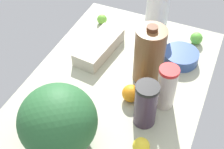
# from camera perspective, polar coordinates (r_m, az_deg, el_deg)

# --- Properties ---
(countertop) EXTENTS (1.20, 0.76, 0.03)m
(countertop) POSITION_cam_1_polar(r_m,az_deg,el_deg) (1.36, 0.00, -3.43)
(countertop) COLOR #A3A68D
(countertop) RESTS_ON ground
(watermelon) EXTENTS (0.28, 0.28, 0.26)m
(watermelon) POSITION_cam_1_polar(r_m,az_deg,el_deg) (1.11, -9.88, -8.38)
(watermelon) COLOR #285F31
(watermelon) RESTS_ON countertop
(tumbler_cup) EXTENTS (0.08, 0.08, 0.20)m
(tumbler_cup) POSITION_cam_1_polar(r_m,az_deg,el_deg) (1.25, 9.93, -2.32)
(tumbler_cup) COLOR beige
(tumbler_cup) RESTS_ON countertop
(mixing_bowl) EXTENTS (0.17, 0.17, 0.05)m
(mixing_bowl) POSITION_cam_1_polar(r_m,az_deg,el_deg) (1.50, 12.41, 3.21)
(mixing_bowl) COLOR #33508F
(mixing_bowl) RESTS_ON countertop
(egg_carton) EXTENTS (0.31, 0.15, 0.06)m
(egg_carton) POSITION_cam_1_polar(r_m,az_deg,el_deg) (1.52, -2.33, 5.04)
(egg_carton) COLOR #BEB2A2
(egg_carton) RESTS_ON countertop
(milk_jug) EXTENTS (0.11, 0.11, 0.27)m
(milk_jug) POSITION_cam_1_polar(r_m,az_deg,el_deg) (1.60, 8.23, 11.18)
(milk_jug) COLOR white
(milk_jug) RESTS_ON countertop
(shaker_bottle) EXTENTS (0.09, 0.09, 0.20)m
(shaker_bottle) POSITION_cam_1_polar(r_m,az_deg,el_deg) (1.18, 6.18, -5.46)
(shaker_bottle) COLOR #3B2C3E
(shaker_bottle) RESTS_ON countertop
(chocolate_milk_jug) EXTENTS (0.13, 0.13, 0.28)m
(chocolate_milk_jug) POSITION_cam_1_polar(r_m,az_deg,el_deg) (1.33, 6.84, 3.55)
(chocolate_milk_jug) COLOR brown
(chocolate_milk_jug) RESTS_ON countertop
(lemon_beside_bowl) EXTENTS (0.06, 0.06, 0.06)m
(lemon_beside_bowl) POSITION_cam_1_polar(r_m,az_deg,el_deg) (1.15, 5.35, -12.87)
(lemon_beside_bowl) COLOR yellow
(lemon_beside_bowl) RESTS_ON countertop
(orange_by_jug) EXTENTS (0.07, 0.07, 0.07)m
(orange_by_jug) POSITION_cam_1_polar(r_m,az_deg,el_deg) (1.29, 3.44, -3.45)
(orange_by_jug) COLOR orange
(orange_by_jug) RESTS_ON countertop
(lime_loose) EXTENTS (0.05, 0.05, 0.05)m
(lime_loose) POSITION_cam_1_polar(r_m,az_deg,el_deg) (1.71, -1.85, 10.07)
(lime_loose) COLOR #6FBB3B
(lime_loose) RESTS_ON countertop
(lime_near_front) EXTENTS (0.06, 0.06, 0.06)m
(lime_near_front) POSITION_cam_1_polar(r_m,az_deg,el_deg) (1.63, 15.18, 6.42)
(lime_near_front) COLOR #5EB73E
(lime_near_front) RESTS_ON countertop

